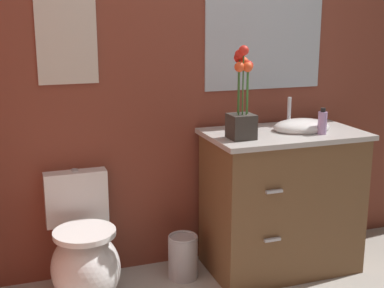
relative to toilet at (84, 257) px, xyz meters
name	(u,v)px	position (x,y,z in m)	size (l,w,h in m)	color
wall_back	(235,66)	(1.03, 0.30, 1.01)	(4.43, 0.05, 2.50)	brown
toilet	(84,257)	(0.00, 0.00, 0.00)	(0.38, 0.59, 0.69)	white
vanity_cabinet	(282,199)	(1.22, -0.03, 0.21)	(0.94, 0.56, 1.06)	brown
flower_vase	(242,106)	(0.90, -0.10, 0.82)	(0.14, 0.14, 0.52)	#38332D
soap_bottle	(322,122)	(1.40, -0.16, 0.71)	(0.05, 0.05, 0.16)	#B28CBF
trash_bin	(183,256)	(0.59, 0.04, -0.11)	(0.18, 0.18, 0.27)	#B7B7BC
wall_poster	(67,40)	(0.00, 0.27, 1.19)	(0.33, 0.01, 0.49)	beige
wall_mirror	(265,33)	(1.22, 0.27, 1.21)	(0.80, 0.01, 0.70)	#B2BCC6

